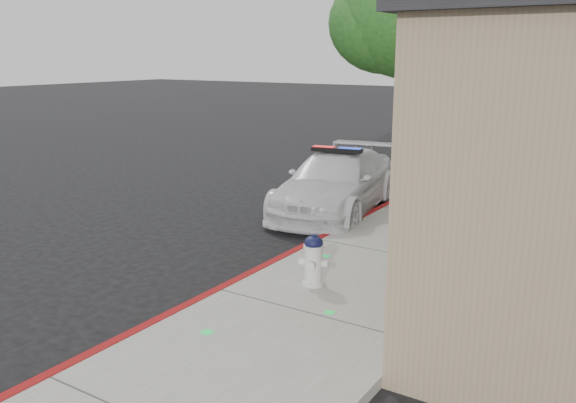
# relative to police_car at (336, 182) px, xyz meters

# --- Properties ---
(ground) EXTENTS (120.00, 120.00, 0.00)m
(ground) POSITION_rel_police_car_xyz_m (0.90, -5.55, -0.71)
(ground) COLOR black
(ground) RESTS_ON ground
(sidewalk) EXTENTS (3.20, 60.00, 0.15)m
(sidewalk) POSITION_rel_police_car_xyz_m (2.50, -2.55, -0.63)
(sidewalk) COLOR gray
(sidewalk) RESTS_ON ground
(red_curb) EXTENTS (0.14, 60.00, 0.16)m
(red_curb) POSITION_rel_police_car_xyz_m (0.96, -2.55, -0.63)
(red_curb) COLOR maroon
(red_curb) RESTS_ON ground
(police_car) EXTENTS (2.72, 5.11, 1.53)m
(police_car) POSITION_rel_police_car_xyz_m (0.00, 0.00, 0.00)
(police_car) COLOR silver
(police_car) RESTS_ON ground
(fire_hydrant) EXTENTS (0.46, 0.40, 0.81)m
(fire_hydrant) POSITION_rel_police_car_xyz_m (2.09, -4.63, -0.15)
(fire_hydrant) COLOR silver
(fire_hydrant) RESTS_ON sidewalk
(street_tree_near) EXTENTS (3.25, 3.02, 5.53)m
(street_tree_near) POSITION_rel_police_car_xyz_m (1.84, -0.43, 3.56)
(street_tree_near) COLOR black
(street_tree_near) RESTS_ON sidewalk
(street_tree_far) EXTENTS (3.27, 3.27, 6.04)m
(street_tree_far) POSITION_rel_police_car_xyz_m (1.65, 9.41, 3.99)
(street_tree_far) COLOR black
(street_tree_far) RESTS_ON sidewalk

